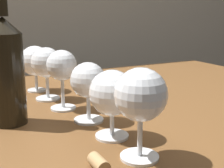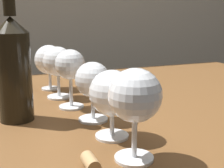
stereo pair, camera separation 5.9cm
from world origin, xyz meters
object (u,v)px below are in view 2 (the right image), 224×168
Objects in this scene: wine_glass_merlot at (112,94)px; wine_glass_cabernet at (70,67)px; wine_bottle at (14,67)px; wine_glass_amber at (135,97)px; wine_glass_port at (93,82)px; wine_glass_rose at (58,63)px; wine_glass_pinot at (49,60)px; cork at (90,162)px.

wine_glass_cabernet reaches higher than wine_glass_merlot.
wine_glass_cabernet is 0.15m from wine_bottle.
wine_glass_amber is 0.32m from wine_bottle.
wine_glass_rose is at bearing 98.63° from wine_glass_port.
wine_bottle is (-0.16, 0.07, 0.03)m from wine_glass_port.
wine_bottle is at bearing -115.49° from wine_glass_pinot.
wine_glass_pinot is at bearing 95.74° from wine_glass_merlot.
wine_bottle is at bearing -130.39° from wine_glass_rose.
wine_glass_merlot reaches higher than cork.
wine_bottle is at bearing 121.20° from wine_glass_amber.
wine_glass_port is 0.89× the size of wine_glass_cabernet.
cork is at bearing -98.75° from wine_glass_cabernet.
wine_glass_port is 0.22m from wine_glass_rose.
wine_glass_rose reaches higher than wine_glass_pinot.
wine_glass_merlot is at bearing 53.78° from cork.
wine_glass_pinot reaches higher than cork.
wine_glass_rose is at bearing 96.67° from wine_glass_merlot.
wine_bottle is at bearing -161.92° from wine_glass_cabernet.
wine_glass_port is at bearing -83.24° from wine_glass_pinot.
wine_glass_rose reaches higher than wine_glass_merlot.
wine_bottle reaches higher than wine_glass_cabernet.
wine_glass_port is (-0.01, 0.21, -0.02)m from wine_glass_amber.
wine_glass_rose is at bearing 95.39° from wine_glass_cabernet.
cork is at bearing -93.68° from wine_glass_pinot.
wine_bottle is (-0.13, -0.15, 0.02)m from wine_glass_rose.
wine_glass_pinot is (-0.04, 0.53, -0.01)m from wine_glass_amber.
wine_glass_pinot is at bearing 94.67° from wine_glass_amber.
wine_glass_port is at bearing -22.40° from wine_bottle.
wine_glass_merlot is 0.15m from cork.
wine_glass_rose is 0.44m from cork.
wine_glass_merlot is (-0.00, 0.10, -0.02)m from wine_glass_amber.
cork is (-0.03, -0.54, -0.08)m from wine_glass_pinot.
wine_glass_cabernet reaches higher than wine_glass_rose.
wine_glass_amber is at bearing -84.98° from wine_glass_cabernet.
wine_glass_amber is at bearing -85.33° from wine_glass_pinot.
wine_glass_cabernet is at bearing 97.29° from wine_glass_merlot.
wine_glass_amber is 1.16× the size of wine_glass_port.
wine_bottle is at bearing 107.58° from cork.
wine_glass_rose reaches higher than cork.
wine_glass_amber reaches higher than cork.
wine_glass_amber is 0.43m from wine_glass_rose.
wine_glass_amber reaches higher than wine_glass_merlot.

